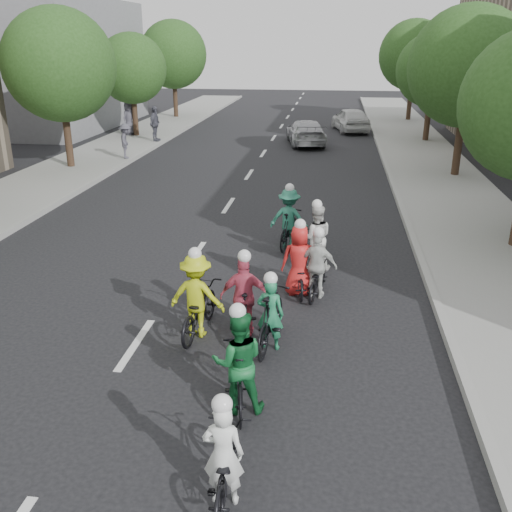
% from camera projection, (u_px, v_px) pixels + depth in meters
% --- Properties ---
extents(ground, '(120.00, 120.00, 0.00)m').
position_uv_depth(ground, '(135.00, 344.00, 11.08)').
color(ground, black).
rests_on(ground, ground).
extents(sidewalk_left, '(4.00, 80.00, 0.15)m').
position_uv_depth(sidewalk_left, '(18.00, 196.00, 21.33)').
color(sidewalk_left, gray).
rests_on(sidewalk_left, ground).
extents(curb_left, '(0.18, 80.00, 0.18)m').
position_uv_depth(curb_left, '(68.00, 197.00, 21.07)').
color(curb_left, '#999993').
rests_on(curb_left, ground).
extents(sidewalk_right, '(4.00, 80.00, 0.15)m').
position_uv_depth(sidewalk_right, '(461.00, 212.00, 19.29)').
color(sidewalk_right, gray).
rests_on(sidewalk_right, ground).
extents(curb_right, '(0.18, 80.00, 0.18)m').
position_uv_depth(curb_right, '(402.00, 209.00, 19.53)').
color(curb_right, '#999993').
rests_on(curb_right, ground).
extents(bldg_sw, '(10.00, 14.00, 8.00)m').
position_uv_depth(bldg_sw, '(38.00, 64.00, 37.61)').
color(bldg_sw, slate).
rests_on(bldg_sw, ground).
extents(tree_l_3, '(4.80, 4.80, 6.93)m').
position_uv_depth(tree_l_3, '(60.00, 65.00, 24.40)').
color(tree_l_3, black).
rests_on(tree_l_3, ground).
extents(tree_l_4, '(4.00, 4.00, 5.97)m').
position_uv_depth(tree_l_4, '(132.00, 69.00, 32.93)').
color(tree_l_4, black).
rests_on(tree_l_4, ground).
extents(tree_l_5, '(4.80, 4.80, 6.93)m').
position_uv_depth(tree_l_5, '(173.00, 55.00, 41.06)').
color(tree_l_5, black).
rests_on(tree_l_5, ground).
extents(tree_r_1, '(4.80, 4.80, 6.93)m').
position_uv_depth(tree_r_1, '(468.00, 67.00, 22.79)').
color(tree_r_1, black).
rests_on(tree_r_1, ground).
extents(tree_r_2, '(4.00, 4.00, 5.97)m').
position_uv_depth(tree_r_2, '(433.00, 70.00, 31.32)').
color(tree_r_2, black).
rests_on(tree_r_2, ground).
extents(tree_r_3, '(4.80, 4.80, 6.93)m').
position_uv_depth(tree_r_3, '(414.00, 55.00, 39.45)').
color(tree_r_3, black).
rests_on(tree_r_3, ground).
extents(cyclist_0, '(0.62, 1.67, 1.59)m').
position_uv_depth(cyclist_0, '(225.00, 463.00, 7.23)').
color(cyclist_0, black).
rests_on(cyclist_0, ground).
extents(cyclist_1, '(0.94, 1.85, 1.86)m').
position_uv_depth(cyclist_1, '(239.00, 369.00, 8.95)').
color(cyclist_1, black).
rests_on(cyclist_1, ground).
extents(cyclist_2, '(1.17, 1.96, 1.86)m').
position_uv_depth(cyclist_2, '(197.00, 303.00, 11.26)').
color(cyclist_2, black).
rests_on(cyclist_2, ground).
extents(cyclist_3, '(1.01, 1.66, 1.81)m').
position_uv_depth(cyclist_3, '(245.00, 303.00, 11.28)').
color(cyclist_3, black).
rests_on(cyclist_3, ground).
extents(cyclist_4, '(0.88, 1.65, 1.82)m').
position_uv_depth(cyclist_4, '(299.00, 267.00, 13.11)').
color(cyclist_4, black).
rests_on(cyclist_4, ground).
extents(cyclist_5, '(0.78, 1.97, 1.57)m').
position_uv_depth(cyclist_5, '(271.00, 317.00, 10.83)').
color(cyclist_5, black).
rests_on(cyclist_5, ground).
extents(cyclist_6, '(0.90, 1.80, 1.84)m').
position_uv_depth(cyclist_6, '(316.00, 244.00, 14.56)').
color(cyclist_6, black).
rests_on(cyclist_6, ground).
extents(cyclist_7, '(1.21, 1.85, 1.86)m').
position_uv_depth(cyclist_7, '(289.00, 223.00, 16.01)').
color(cyclist_7, black).
rests_on(cyclist_7, ground).
extents(cyclist_8, '(0.95, 1.60, 1.69)m').
position_uv_depth(cyclist_8, '(317.00, 273.00, 12.97)').
color(cyclist_8, black).
rests_on(cyclist_8, ground).
extents(follow_car_lead, '(2.72, 4.96, 1.36)m').
position_uv_depth(follow_car_lead, '(306.00, 132.00, 31.88)').
color(follow_car_lead, '#ACADB1').
rests_on(follow_car_lead, ground).
extents(follow_car_trail, '(2.67, 4.72, 1.52)m').
position_uv_depth(follow_car_trail, '(351.00, 119.00, 36.42)').
color(follow_car_trail, silver).
rests_on(follow_car_trail, ground).
extents(spectator_0, '(0.91, 1.20, 1.65)m').
position_uv_depth(spectator_0, '(126.00, 141.00, 27.33)').
color(spectator_0, '#4F4C59').
rests_on(spectator_0, sidewalk_left).
extents(spectator_1, '(0.58, 1.17, 1.92)m').
position_uv_depth(spectator_1, '(155.00, 124.00, 31.97)').
color(spectator_1, '#52525F').
rests_on(spectator_1, sidewalk_left).
extents(spectator_2, '(0.94, 1.11, 1.93)m').
position_uv_depth(spectator_2, '(129.00, 118.00, 34.08)').
color(spectator_2, '#4C4A56').
rests_on(spectator_2, sidewalk_left).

